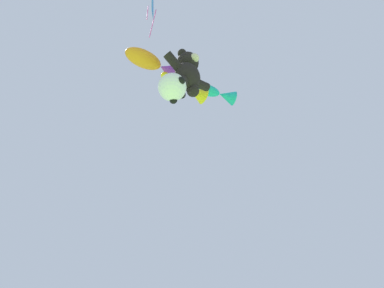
{
  "coord_description": "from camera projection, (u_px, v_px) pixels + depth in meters",
  "views": [
    {
      "loc": [
        -5.36,
        -1.07,
        1.02
      ],
      "look_at": [
        0.71,
        5.07,
        9.79
      ],
      "focal_mm": 35.0,
      "sensor_mm": 36.0,
      "label": 1
    }
  ],
  "objects": [
    {
      "name": "teddy_bear_kite",
      "position": [
        188.0,
        72.0,
        14.54
      ],
      "size": [
        2.33,
        1.02,
        2.36
      ],
      "color": "black"
    },
    {
      "name": "fish_kite_tangerine",
      "position": [
        157.0,
        65.0,
        15.63
      ],
      "size": [
        2.59,
        1.52,
        0.97
      ],
      "color": "orange"
    },
    {
      "name": "diamond_kite",
      "position": [
        152.0,
        6.0,
        14.58
      ],
      "size": [
        0.86,
        0.92,
        2.95
      ],
      "color": "blue"
    },
    {
      "name": "fish_kite_teal",
      "position": [
        216.0,
        93.0,
        17.48
      ],
      "size": [
        2.18,
        1.43,
        0.7
      ],
      "color": "#19ADB2"
    },
    {
      "name": "soccer_ball_kite",
      "position": [
        172.0,
        87.0,
        13.13
      ],
      "size": [
        1.11,
        1.11,
        1.02
      ],
      "color": "white"
    },
    {
      "name": "fish_kite_goldfin",
      "position": [
        186.0,
        87.0,
        16.23
      ],
      "size": [
        2.29,
        1.05,
        0.72
      ],
      "color": "yellow"
    }
  ]
}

